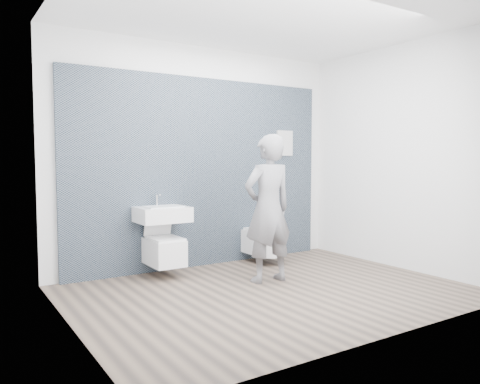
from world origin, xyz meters
TOP-DOWN VIEW (x-y plane):
  - ground at (0.00, 0.00)m, footprint 4.00×4.00m
  - room_shell at (0.00, 0.00)m, footprint 4.00×4.00m
  - tile_wall at (0.00, 1.47)m, footprint 3.60×0.06m
  - washbasin at (-0.68, 1.22)m, footprint 0.59×0.44m
  - toilet_square at (-0.68, 1.18)m, footprint 0.36×0.52m
  - toilet_rounded at (0.74, 1.13)m, footprint 0.37×0.62m
  - info_placard at (1.28, 1.43)m, footprint 0.27×0.03m
  - visitor at (0.21, 0.34)m, footprint 0.61×0.41m

SIDE VIEW (x-z plane):
  - ground at x=0.00m, z-range 0.00..0.00m
  - tile_wall at x=0.00m, z-range -1.20..1.20m
  - info_placard at x=1.28m, z-range -0.18..0.18m
  - toilet_rounded at x=0.74m, z-range 0.11..0.45m
  - toilet_square at x=-0.68m, z-range -0.03..0.66m
  - washbasin at x=-0.68m, z-range 0.51..0.95m
  - visitor at x=0.21m, z-range 0.00..1.65m
  - room_shell at x=0.00m, z-range -0.26..3.74m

